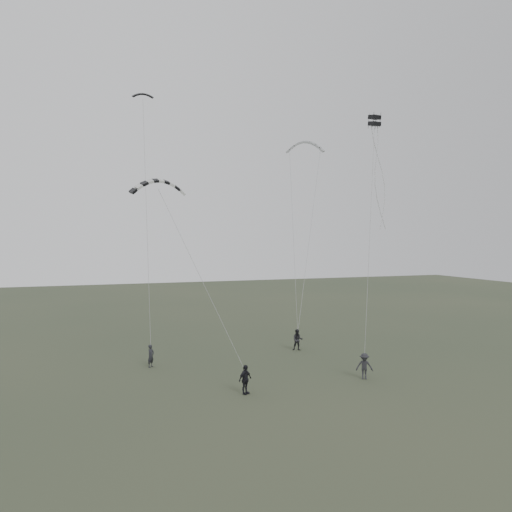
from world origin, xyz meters
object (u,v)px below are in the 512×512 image
object	(u,v)px
flyer_left	(151,356)
flyer_right	(298,340)
kite_dark_small	(143,94)
kite_striped	(158,181)
flyer_far	(364,366)
flyer_center	(245,379)
kite_pale_large	(305,142)
kite_box	(374,121)

from	to	relation	value
flyer_left	flyer_right	world-z (taller)	flyer_right
kite_dark_small	kite_striped	bearing A→B (deg)	-85.61
flyer_far	kite_striped	size ratio (longest dim) A/B	0.48
flyer_right	flyer_far	bearing A→B (deg)	-63.56
kite_striped	kite_dark_small	bearing A→B (deg)	87.64
flyer_center	kite_striped	distance (m)	12.81
flyer_center	kite_pale_large	xyz separation A→B (m)	(10.82, 15.50, 16.57)
flyer_center	flyer_right	bearing A→B (deg)	20.72
kite_dark_small	flyer_right	bearing A→B (deg)	-17.14
flyer_right	kite_pale_large	distance (m)	18.17
kite_pale_large	kite_box	distance (m)	12.23
flyer_left	kite_pale_large	size ratio (longest dim) A/B	0.44
flyer_right	kite_box	size ratio (longest dim) A/B	2.29
kite_dark_small	flyer_center	bearing A→B (deg)	-68.51
kite_box	kite_striped	bearing A→B (deg)	167.10
flyer_left	flyer_far	bearing A→B (deg)	-76.57
kite_box	kite_pale_large	bearing A→B (deg)	79.14
flyer_far	flyer_right	bearing A→B (deg)	120.38
flyer_right	kite_striped	distance (m)	16.59
flyer_right	kite_pale_large	world-z (taller)	kite_pale_large
kite_box	flyer_right	bearing A→B (deg)	110.19
flyer_right	kite_dark_small	distance (m)	22.46
kite_pale_large	kite_striped	xyz separation A→B (m)	(-14.88, -11.06, -5.25)
kite_pale_large	flyer_right	bearing A→B (deg)	-89.16
flyer_far	kite_pale_large	world-z (taller)	kite_pale_large
flyer_center	flyer_left	bearing A→B (deg)	88.22
flyer_center	kite_striped	bearing A→B (deg)	102.00
kite_pale_large	kite_box	size ratio (longest dim) A/B	4.88
kite_dark_small	kite_pale_large	xyz separation A→B (m)	(14.66, 1.88, -2.43)
flyer_right	kite_box	xyz separation A→B (m)	(3.07, -5.65, 15.78)
flyer_left	flyer_center	bearing A→B (deg)	-106.86
flyer_right	kite_pale_large	xyz separation A→B (m)	(3.61, 6.54, 16.56)
kite_pale_large	flyer_left	bearing A→B (deg)	-122.52
flyer_center	flyer_far	world-z (taller)	flyer_center
flyer_far	kite_box	bearing A→B (deg)	76.18
flyer_left	flyer_center	xyz separation A→B (m)	(4.16, -7.61, 0.05)
kite_striped	kite_box	world-z (taller)	kite_box
flyer_right	kite_box	world-z (taller)	kite_box
flyer_right	kite_striped	size ratio (longest dim) A/B	0.49
flyer_right	kite_pale_large	size ratio (longest dim) A/B	0.47
flyer_center	flyer_far	bearing A→B (deg)	-27.61
kite_dark_small	kite_box	distance (m)	17.79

